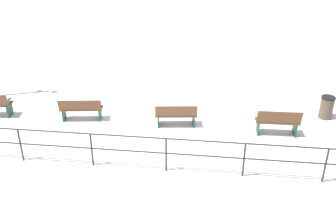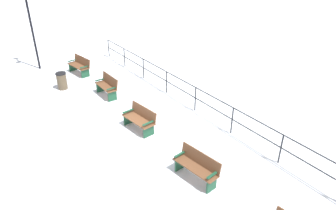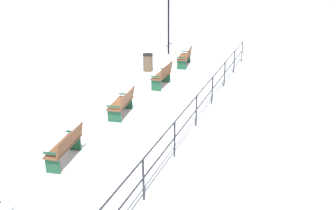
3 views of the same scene
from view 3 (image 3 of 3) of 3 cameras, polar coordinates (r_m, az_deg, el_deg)
name	(u,v)px [view 3 (image 3 of 3)]	position (r m, az deg, el deg)	size (l,w,h in m)	color
ground_plane	(125,116)	(13.16, -6.46, -1.57)	(80.00, 80.00, 0.00)	white
bench_nearest	(186,57)	(18.84, 2.62, 7.19)	(0.79, 1.58, 0.89)	brown
bench_second	(163,75)	(15.79, -0.78, 4.44)	(0.55, 1.40, 0.94)	brown
bench_third	(122,103)	(13.03, -6.80, 0.25)	(0.75, 1.46, 0.85)	brown
bench_fourth	(66,146)	(10.44, -14.95, -5.89)	(0.67, 1.51, 0.85)	brown
waterfront_railing	(196,105)	(12.04, 4.25, -0.07)	(0.05, 16.80, 1.05)	#26282D
trash_bin	(148,62)	(18.03, -3.01, 6.35)	(0.48, 0.48, 0.81)	brown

